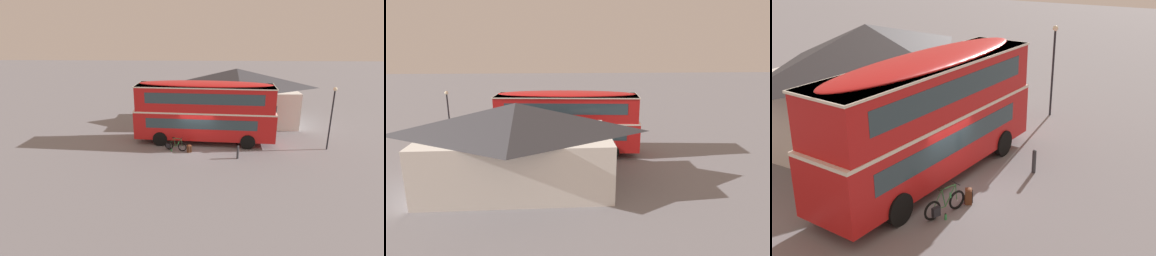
# 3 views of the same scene
# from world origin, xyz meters

# --- Properties ---
(ground_plane) EXTENTS (120.00, 120.00, 0.00)m
(ground_plane) POSITION_xyz_m (0.00, 0.00, 0.00)
(ground_plane) COLOR slate
(double_decker_bus) EXTENTS (10.82, 3.27, 4.79)m
(double_decker_bus) POSITION_xyz_m (0.63, 1.20, 2.64)
(double_decker_bus) COLOR black
(double_decker_bus) RESTS_ON ground
(touring_bicycle) EXTENTS (1.68, 0.66, 1.01)m
(touring_bicycle) POSITION_xyz_m (-1.57, -0.69, 0.37)
(touring_bicycle) COLOR black
(touring_bicycle) RESTS_ON ground
(backpack_on_ground) EXTENTS (0.38, 0.36, 0.59)m
(backpack_on_ground) POSITION_xyz_m (-0.48, -1.01, 0.30)
(backpack_on_ground) COLOR #592D19
(backpack_on_ground) RESTS_ON ground
(water_bottle_green_metal) EXTENTS (0.08, 0.08, 0.23)m
(water_bottle_green_metal) POSITION_xyz_m (-1.79, -0.90, 0.11)
(water_bottle_green_metal) COLOR green
(water_bottle_green_metal) RESTS_ON ground
(pub_building) EXTENTS (11.04, 6.27, 5.04)m
(pub_building) POSITION_xyz_m (3.58, 6.76, 2.58)
(pub_building) COLOR silver
(pub_building) RESTS_ON ground
(street_lamp) EXTENTS (0.28, 0.28, 4.68)m
(street_lamp) POSITION_xyz_m (9.74, -0.12, 2.89)
(street_lamp) COLOR black
(street_lamp) RESTS_ON ground
(kerb_bollard) EXTENTS (0.16, 0.16, 0.97)m
(kerb_bollard) POSITION_xyz_m (2.92, -2.03, 0.50)
(kerb_bollard) COLOR #333338
(kerb_bollard) RESTS_ON ground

